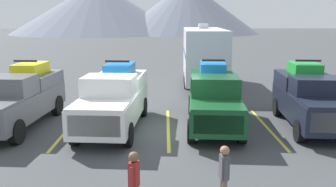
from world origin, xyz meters
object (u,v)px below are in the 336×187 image
pickup_truck_a (19,97)px  person_c (224,174)px  pickup_truck_d (311,98)px  camper_trailer_a (204,54)px  pickup_truck_b (114,98)px  pickup_truck_c (214,97)px  person_b (134,182)px

pickup_truck_a → person_c: size_ratio=3.73×
pickup_truck_d → camper_trailer_a: (-3.42, 8.75, 0.87)m
pickup_truck_d → person_c: pickup_truck_d is taller
pickup_truck_b → pickup_truck_d: size_ratio=1.10×
pickup_truck_c → pickup_truck_a: bearing=-179.9°
pickup_truck_d → pickup_truck_b: bearing=-179.6°
pickup_truck_b → pickup_truck_c: bearing=3.6°
pickup_truck_c → pickup_truck_d: pickup_truck_d is taller
pickup_truck_c → person_b: size_ratio=3.63×
pickup_truck_b → person_b: 7.12m
pickup_truck_c → person_b: (-2.64, -7.23, -0.26)m
pickup_truck_a → pickup_truck_c: bearing=0.1°
person_b → person_c: size_ratio=1.02×
pickup_truck_b → person_c: bearing=-62.8°
pickup_truck_b → pickup_truck_c: size_ratio=1.01×
person_b → pickup_truck_a: bearing=126.0°
pickup_truck_c → camper_trailer_a: size_ratio=0.69×
person_c → pickup_truck_b: bearing=117.2°
pickup_truck_a → pickup_truck_d: (11.79, -0.19, -0.01)m
pickup_truck_b → pickup_truck_a: bearing=176.4°
pickup_truck_b → person_b: pickup_truck_b is taller
pickup_truck_a → camper_trailer_a: (8.36, 8.56, 0.86)m
pickup_truck_b → pickup_truck_c: (4.01, 0.25, -0.01)m
pickup_truck_c → person_c: pickup_truck_c is taller
pickup_truck_a → pickup_truck_b: (3.88, -0.24, 0.00)m
pickup_truck_d → camper_trailer_a: camper_trailer_a is taller
pickup_truck_a → pickup_truck_b: bearing=-3.6°
pickup_truck_d → person_b: size_ratio=3.33×
pickup_truck_d → person_c: size_ratio=3.41×
camper_trailer_a → person_c: 15.43m
pickup_truck_b → person_c: pickup_truck_b is taller
pickup_truck_b → camper_trailer_a: (4.49, 8.80, 0.86)m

